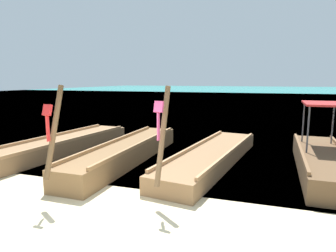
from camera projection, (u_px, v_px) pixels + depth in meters
The scene contains 6 objects.
ground at pixel (93, 234), 5.36m from camera, with size 120.00×120.00×0.00m, color beige.
sea_water at pixel (253, 92), 63.72m from camera, with size 120.00×120.00×0.00m, color teal.
longtail_boat_blue_ribbon at pixel (62, 145), 11.35m from camera, with size 2.03×7.14×2.53m.
longtail_boat_red_ribbon at pixel (127, 152), 10.05m from camera, with size 1.19×7.29×2.66m.
longtail_boat_pink_ribbon at pixel (212, 157), 9.74m from camera, with size 2.35×7.27×2.64m.
longtail_boat_yellow_ribbon at pixel (322, 161), 8.83m from camera, with size 1.44×5.88×2.43m.
Camera 1 is at (2.87, -4.30, 2.78)m, focal length 31.52 mm.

